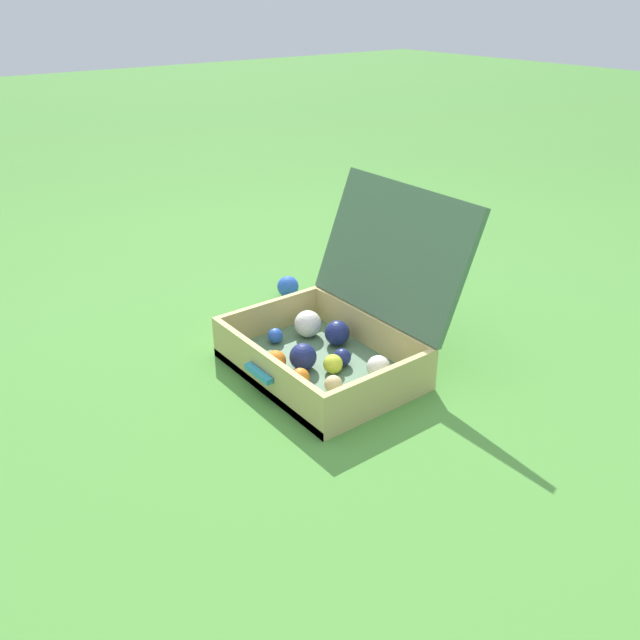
{
  "coord_description": "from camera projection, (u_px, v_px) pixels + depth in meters",
  "views": [
    {
      "loc": [
        1.3,
        -1.03,
        0.98
      ],
      "look_at": [
        0.01,
        -0.05,
        0.17
      ],
      "focal_mm": 37.16,
      "sensor_mm": 36.0,
      "label": 1
    }
  ],
  "objects": [
    {
      "name": "ground_plane",
      "position": [
        330.0,
        365.0,
        1.93
      ],
      "size": [
        16.0,
        16.0,
        0.0
      ],
      "primitive_type": "plane",
      "color": "#4C8C38"
    },
    {
      "name": "open_suitcase",
      "position": [
        339.0,
        331.0,
        1.88
      ],
      "size": [
        0.53,
        0.56,
        0.49
      ],
      "color": "#4C7051",
      "rests_on": "ground"
    },
    {
      "name": "stray_ball_on_grass",
      "position": [
        288.0,
        287.0,
        2.34
      ],
      "size": [
        0.08,
        0.08,
        0.08
      ],
      "primitive_type": "sphere",
      "color": "blue",
      "rests_on": "ground"
    }
  ]
}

